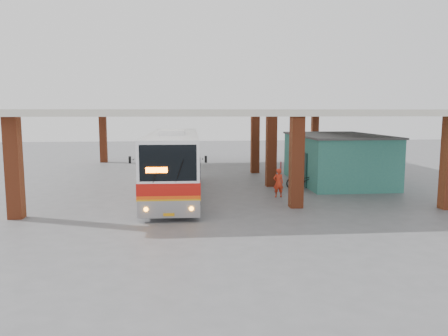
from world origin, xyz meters
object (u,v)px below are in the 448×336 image
object	(u,v)px
coach_bus	(174,162)
red_chair	(280,168)
pedestrian	(278,183)
motorcycle	(304,180)

from	to	relation	value
coach_bus	red_chair	distance (m)	11.13
pedestrian	red_chair	xyz separation A→B (m)	(2.11, 9.12, -0.39)
pedestrian	red_chair	bearing A→B (deg)	-107.65
motorcycle	pedestrian	size ratio (longest dim) A/B	1.33
motorcycle	coach_bus	bearing A→B (deg)	105.61
coach_bus	pedestrian	xyz separation A→B (m)	(5.56, -1.17, -1.02)
motorcycle	red_chair	bearing A→B (deg)	7.68
pedestrian	coach_bus	bearing A→B (deg)	-16.53
coach_bus	pedestrian	distance (m)	5.77
red_chair	motorcycle	bearing A→B (deg)	-82.28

